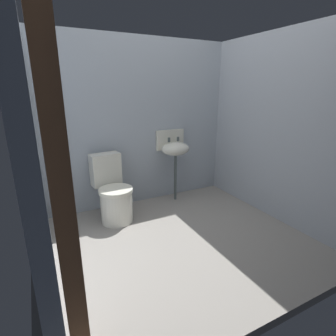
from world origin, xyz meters
name	(u,v)px	position (x,y,z in m)	size (l,w,h in m)	color
ground_plane	(179,238)	(0.00, 0.00, -0.04)	(2.92, 2.52, 0.08)	gray
wall_back	(139,124)	(0.00, 1.11, 1.09)	(2.92, 0.10, 2.17)	#A3AEB9
wall_left	(31,149)	(-1.31, 0.10, 1.09)	(0.10, 2.32, 2.17)	#A4AFBE
wall_right	(269,127)	(1.31, 0.10, 1.09)	(0.10, 2.32, 2.17)	#A5ADB7
wooden_door_post	(61,188)	(-1.18, -0.91, 1.09)	(0.11, 0.11, 2.17)	brown
toilet_near_wall	(113,194)	(-0.52, 0.71, 0.32)	(0.44, 0.63, 0.78)	silver
sink	(175,148)	(0.43, 0.90, 0.75)	(0.42, 0.35, 0.99)	#475150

